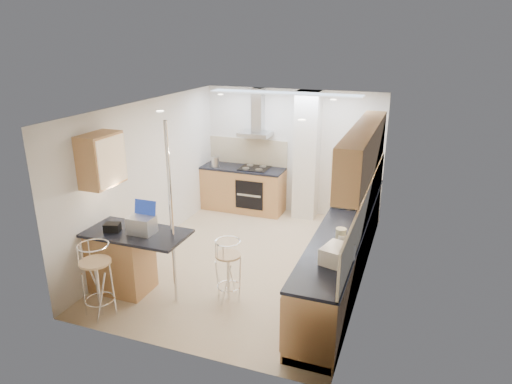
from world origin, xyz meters
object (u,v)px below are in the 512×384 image
(bar_stool_end, at_px, (228,270))
(microwave, at_px, (346,195))
(laptop, at_px, (142,225))
(bar_stool_near, at_px, (97,280))
(bread_bin, at_px, (337,255))

(bar_stool_end, bearing_deg, microwave, -0.07)
(laptop, bearing_deg, bar_stool_near, -114.12)
(laptop, height_order, bar_stool_near, laptop)
(microwave, bearing_deg, bar_stool_end, 147.29)
(microwave, relative_size, bread_bin, 1.44)
(laptop, height_order, bar_stool_end, laptop)
(bread_bin, bearing_deg, bar_stool_near, -150.16)
(laptop, xyz_separation_m, bar_stool_end, (1.14, 0.28, -0.61))
(bar_stool_end, bearing_deg, laptop, 137.35)
(bar_stool_near, bearing_deg, laptop, 64.02)
(laptop, relative_size, bread_bin, 0.88)
(microwave, height_order, laptop, microwave)
(bar_stool_near, relative_size, bar_stool_end, 1.14)
(microwave, height_order, bar_stool_end, microwave)
(bread_bin, bearing_deg, bar_stool_end, -171.15)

